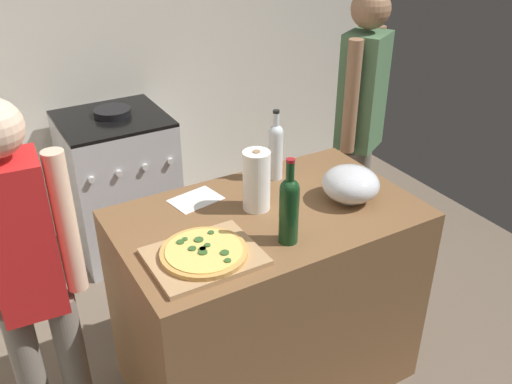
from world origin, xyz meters
The scene contains 13 objects.
ground_plane centered at (0.00, 1.23, -0.01)m, with size 4.70×3.06×0.02m, color #6B5B4C.
kitchen_wall_rear centered at (0.00, 2.51, 1.30)m, with size 4.70×0.10×2.60m, color silver.
counter centered at (0.23, 0.69, 0.46)m, with size 1.26×0.77×0.93m, color brown.
cutting_board centered at (-0.14, 0.53, 0.94)m, with size 0.40×0.32×0.02m, color tan.
pizza centered at (-0.14, 0.53, 0.96)m, with size 0.32×0.32×0.03m.
mixing_bowl centered at (0.59, 0.61, 1.01)m, with size 0.25×0.25×0.15m.
paper_towel_roll centered at (0.21, 0.75, 1.06)m, with size 0.11×0.11×0.26m.
wine_bottle_amber centered at (0.42, 0.94, 1.08)m, with size 0.07×0.07×0.33m.
wine_bottle_green centered at (0.19, 0.47, 1.08)m, with size 0.08×0.08×0.35m.
recipe_sheet centered at (0.01, 0.94, 0.93)m, with size 0.21×0.15×0.00m, color white.
stove centered at (0.00, 2.11, 0.46)m, with size 0.62×0.62×0.96m.
person_in_stripes centered at (-0.71, 0.76, 0.90)m, with size 0.38×0.22×1.57m.
person_in_red centered at (1.12, 1.19, 0.98)m, with size 0.36×0.29×1.68m.
Camera 1 is at (-0.81, -1.00, 2.14)m, focal length 39.13 mm.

